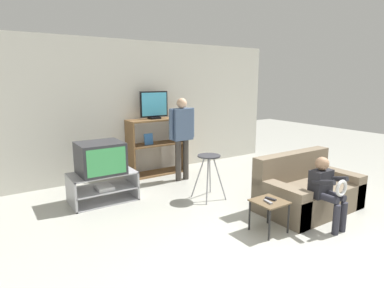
{
  "coord_description": "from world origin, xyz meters",
  "views": [
    {
      "loc": [
        -2.63,
        -1.75,
        1.87
      ],
      "look_at": [
        0.02,
        2.24,
        0.9
      ],
      "focal_mm": 30.0,
      "sensor_mm": 36.0,
      "label": 1
    }
  ],
  "objects_px": {
    "television_main": "(100,158)",
    "snack_table": "(269,205)",
    "remote_control_black": "(271,199)",
    "tv_stand": "(103,187)",
    "remote_control_white": "(268,202)",
    "person_standing_adult": "(182,131)",
    "couch": "(306,191)",
    "media_shelf": "(157,146)",
    "television_flat": "(154,106)",
    "folding_stool": "(209,163)",
    "person_seated_child": "(326,187)"
  },
  "relations": [
    {
      "from": "remote_control_black",
      "to": "folding_stool",
      "type": "bearing_deg",
      "value": 76.4
    },
    {
      "from": "folding_stool",
      "to": "person_standing_adult",
      "type": "bearing_deg",
      "value": 81.45
    },
    {
      "from": "tv_stand",
      "to": "person_seated_child",
      "type": "relative_size",
      "value": 1.09
    },
    {
      "from": "person_seated_child",
      "to": "folding_stool",
      "type": "bearing_deg",
      "value": 111.52
    },
    {
      "from": "television_main",
      "to": "snack_table",
      "type": "bearing_deg",
      "value": -57.05
    },
    {
      "from": "snack_table",
      "to": "couch",
      "type": "distance_m",
      "value": 1.03
    },
    {
      "from": "person_seated_child",
      "to": "snack_table",
      "type": "bearing_deg",
      "value": 157.43
    },
    {
      "from": "media_shelf",
      "to": "couch",
      "type": "height_order",
      "value": "media_shelf"
    },
    {
      "from": "remote_control_black",
      "to": "tv_stand",
      "type": "bearing_deg",
      "value": 110.88
    },
    {
      "from": "tv_stand",
      "to": "television_main",
      "type": "bearing_deg",
      "value": -169.91
    },
    {
      "from": "television_flat",
      "to": "snack_table",
      "type": "height_order",
      "value": "television_flat"
    },
    {
      "from": "television_main",
      "to": "person_seated_child",
      "type": "distance_m",
      "value": 3.22
    },
    {
      "from": "television_main",
      "to": "folding_stool",
      "type": "relative_size",
      "value": 0.93
    },
    {
      "from": "media_shelf",
      "to": "remote_control_black",
      "type": "height_order",
      "value": "media_shelf"
    },
    {
      "from": "television_flat",
      "to": "couch",
      "type": "distance_m",
      "value": 3.19
    },
    {
      "from": "folding_stool",
      "to": "snack_table",
      "type": "bearing_deg",
      "value": -92.55
    },
    {
      "from": "snack_table",
      "to": "person_seated_child",
      "type": "distance_m",
      "value": 0.78
    },
    {
      "from": "snack_table",
      "to": "remote_control_black",
      "type": "xyz_separation_m",
      "value": [
        0.04,
        0.02,
        0.07
      ]
    },
    {
      "from": "television_flat",
      "to": "remote_control_black",
      "type": "bearing_deg",
      "value": -88.85
    },
    {
      "from": "folding_stool",
      "to": "person_standing_adult",
      "type": "xyz_separation_m",
      "value": [
        0.16,
        1.06,
        0.36
      ]
    },
    {
      "from": "remote_control_white",
      "to": "remote_control_black",
      "type": "bearing_deg",
      "value": 38.22
    },
    {
      "from": "snack_table",
      "to": "remote_control_white",
      "type": "bearing_deg",
      "value": -154.48
    },
    {
      "from": "folding_stool",
      "to": "person_seated_child",
      "type": "relative_size",
      "value": 0.79
    },
    {
      "from": "tv_stand",
      "to": "person_standing_adult",
      "type": "distance_m",
      "value": 1.76
    },
    {
      "from": "television_main",
      "to": "remote_control_black",
      "type": "distance_m",
      "value": 2.58
    },
    {
      "from": "media_shelf",
      "to": "snack_table",
      "type": "bearing_deg",
      "value": -90.08
    },
    {
      "from": "media_shelf",
      "to": "person_standing_adult",
      "type": "xyz_separation_m",
      "value": [
        0.21,
        -0.61,
        0.36
      ]
    },
    {
      "from": "remote_control_black",
      "to": "media_shelf",
      "type": "bearing_deg",
      "value": 77.87
    },
    {
      "from": "television_main",
      "to": "remote_control_black",
      "type": "bearing_deg",
      "value": -55.97
    },
    {
      "from": "folding_stool",
      "to": "person_seated_child",
      "type": "xyz_separation_m",
      "value": [
        0.64,
        -1.63,
        -0.04
      ]
    },
    {
      "from": "television_main",
      "to": "person_standing_adult",
      "type": "distance_m",
      "value": 1.65
    },
    {
      "from": "media_shelf",
      "to": "snack_table",
      "type": "distance_m",
      "value": 3.01
    },
    {
      "from": "television_main",
      "to": "television_flat",
      "type": "distance_m",
      "value": 1.77
    },
    {
      "from": "folding_stool",
      "to": "remote_control_white",
      "type": "relative_size",
      "value": 4.93
    },
    {
      "from": "snack_table",
      "to": "remote_control_white",
      "type": "distance_m",
      "value": 0.09
    },
    {
      "from": "television_main",
      "to": "person_seated_child",
      "type": "xyz_separation_m",
      "value": [
        2.09,
        -2.44,
        -0.16
      ]
    },
    {
      "from": "television_flat",
      "to": "folding_stool",
      "type": "relative_size",
      "value": 0.82
    },
    {
      "from": "remote_control_white",
      "to": "television_main",
      "type": "bearing_deg",
      "value": 133.35
    },
    {
      "from": "television_flat",
      "to": "person_seated_child",
      "type": "relative_size",
      "value": 0.64
    },
    {
      "from": "remote_control_white",
      "to": "person_standing_adult",
      "type": "xyz_separation_m",
      "value": [
        0.27,
        2.42,
        0.52
      ]
    },
    {
      "from": "media_shelf",
      "to": "tv_stand",
      "type": "bearing_deg",
      "value": -148.39
    },
    {
      "from": "television_main",
      "to": "snack_table",
      "type": "xyz_separation_m",
      "value": [
        1.39,
        -2.15,
        -0.35
      ]
    },
    {
      "from": "television_flat",
      "to": "remote_control_white",
      "type": "relative_size",
      "value": 4.02
    },
    {
      "from": "tv_stand",
      "to": "couch",
      "type": "relative_size",
      "value": 0.67
    },
    {
      "from": "media_shelf",
      "to": "folding_stool",
      "type": "bearing_deg",
      "value": -88.1
    },
    {
      "from": "television_main",
      "to": "remote_control_white",
      "type": "relative_size",
      "value": 4.57
    },
    {
      "from": "remote_control_white",
      "to": "tv_stand",
      "type": "bearing_deg",
      "value": 133.07
    },
    {
      "from": "folding_stool",
      "to": "couch",
      "type": "distance_m",
      "value": 1.5
    },
    {
      "from": "tv_stand",
      "to": "couch",
      "type": "bearing_deg",
      "value": -39.19
    },
    {
      "from": "folding_stool",
      "to": "couch",
      "type": "bearing_deg",
      "value": -50.03
    }
  ]
}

